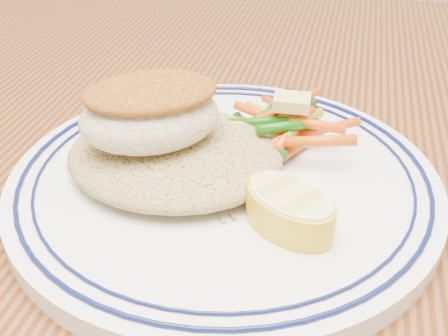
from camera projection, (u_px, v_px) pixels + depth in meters
The scene contains 7 objects.
dining_table at pixel (202, 258), 0.47m from camera, with size 1.50×0.90×0.75m.
plate at pixel (224, 181), 0.37m from camera, with size 0.28×0.28×0.02m.
rice_pilaf at pixel (175, 151), 0.37m from camera, with size 0.14×0.13×0.03m, color olive.
fish_fillet at pixel (150, 111), 0.35m from camera, with size 0.11×0.10×0.04m.
vegetable_pile at pixel (279, 127), 0.40m from camera, with size 0.10×0.09×0.03m.
butter_pat at pixel (292, 102), 0.39m from camera, with size 0.03×0.02×0.01m, color #DFD06D.
lemon_wedge at pixel (289, 208), 0.32m from camera, with size 0.08×0.08×0.02m.
Camera 1 is at (0.10, -0.34, 0.97)m, focal length 45.00 mm.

